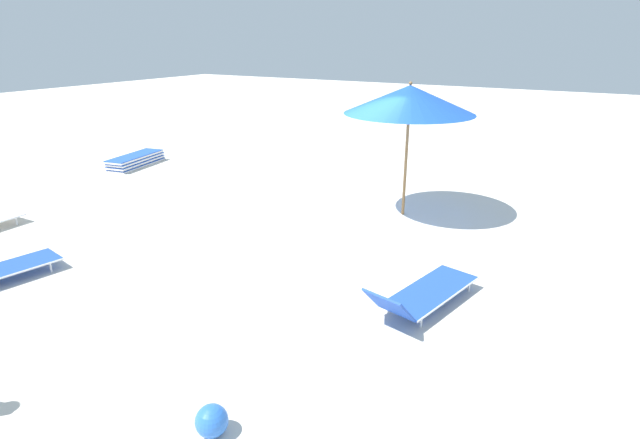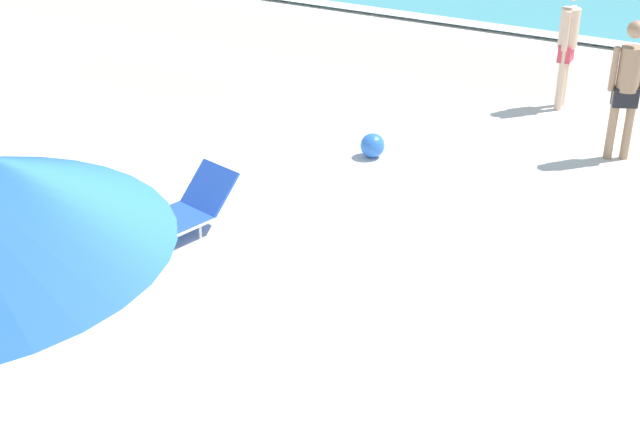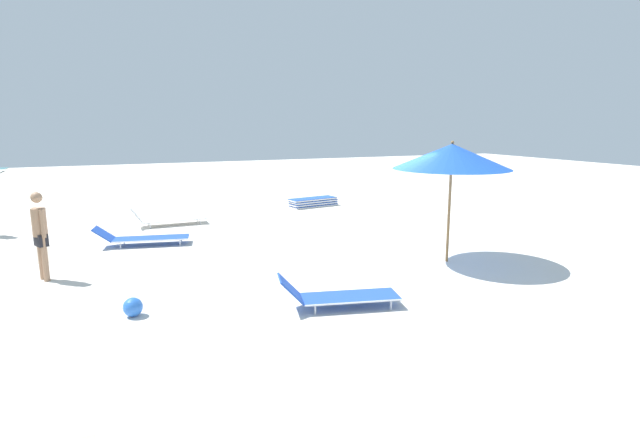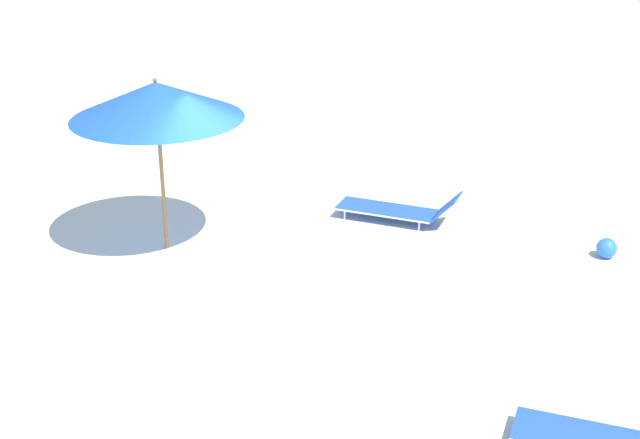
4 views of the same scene
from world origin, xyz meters
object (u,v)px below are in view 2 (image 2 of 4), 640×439
at_px(beachgoer_shoreline_child, 568,40).
at_px(beachgoer_strolling_adult, 627,83).
at_px(sun_lounger_under_umbrella, 152,225).
at_px(beach_ball, 373,145).

xyz_separation_m(beachgoer_shoreline_child, beachgoer_strolling_adult, (1.17, -1.49, 0.00)).
distance_m(sun_lounger_under_umbrella, beach_ball, 3.34).
xyz_separation_m(beachgoer_strolling_adult, beach_ball, (-2.70, -1.51, -0.84)).
bearing_deg(beach_ball, beachgoer_shoreline_child, 62.98).
xyz_separation_m(sun_lounger_under_umbrella, beachgoer_strolling_adult, (3.63, 4.72, 0.78)).
xyz_separation_m(sun_lounger_under_umbrella, beach_ball, (0.93, 3.20, -0.06)).
distance_m(sun_lounger_under_umbrella, beachgoer_strolling_adult, 6.00).
bearing_deg(beach_ball, beachgoer_strolling_adult, 29.27).
bearing_deg(beachgoer_strolling_adult, sun_lounger_under_umbrella, 27.40).
height_order(sun_lounger_under_umbrella, beach_ball, sun_lounger_under_umbrella).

